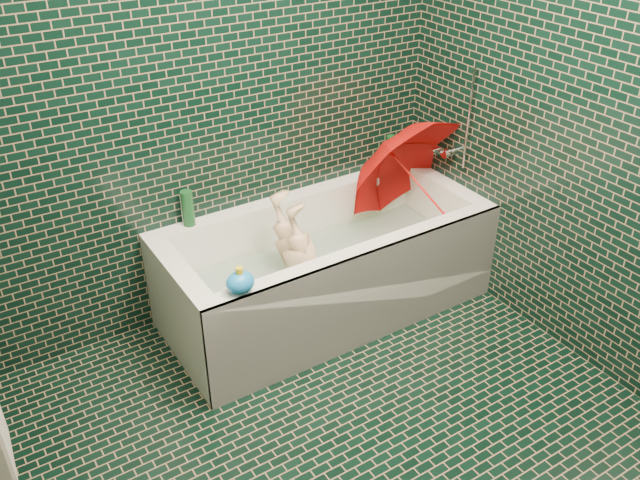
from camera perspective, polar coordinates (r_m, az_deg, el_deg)
floor at (r=2.93m, az=4.14°, el=-18.78°), size 2.80×2.80×0.00m
wall_back at (r=3.26m, az=-9.98°, el=13.09°), size 2.80×0.00×2.80m
bathtub at (r=3.60m, az=0.64°, el=-3.11°), size 1.70×0.75×0.55m
bath_mat at (r=3.64m, az=0.48°, el=-3.70°), size 1.35×0.47×0.01m
water at (r=3.56m, az=0.50°, el=-1.80°), size 1.48×0.53×0.00m
faucet at (r=3.78m, az=11.12°, el=7.83°), size 0.18×0.19×0.55m
child at (r=3.47m, az=-1.19°, el=-2.61°), size 0.92×0.40×0.40m
umbrella at (r=3.69m, az=8.27°, el=4.70°), size 0.94×0.94×1.07m
soap_bottle_a at (r=4.03m, az=6.64°, el=6.22°), size 0.14×0.14×0.28m
soap_bottle_b at (r=4.08m, az=7.69°, el=6.47°), size 0.11×0.11×0.18m
soap_bottle_c at (r=4.08m, az=7.37°, el=6.51°), size 0.19×0.19×0.18m
bottle_right_tall at (r=3.96m, az=5.97°, el=7.39°), size 0.07×0.07×0.20m
bottle_right_pump at (r=4.01m, az=7.28°, el=7.57°), size 0.05×0.05×0.19m
bottle_left_tall at (r=3.41m, az=-11.07°, el=2.63°), size 0.07×0.07×0.19m
bottle_left_short at (r=3.42m, az=-11.19°, el=2.56°), size 0.06×0.06×0.16m
rubber_duck at (r=3.98m, az=5.56°, el=6.61°), size 0.10×0.07×0.09m
bath_toy at (r=2.89m, az=-6.73°, el=-3.54°), size 0.13×0.11×0.12m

